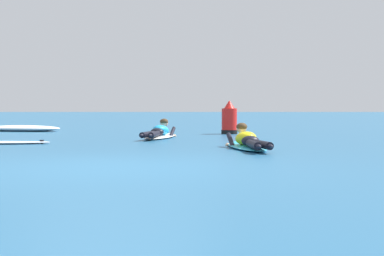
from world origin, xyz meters
TOP-DOWN VIEW (x-y plane):
  - ground_plane at (0.00, 10.00)m, footprint 120.00×120.00m
  - surfer_near at (2.14, 3.47)m, footprint 0.86×2.75m
  - surfer_far at (0.24, 7.35)m, footprint 1.00×2.81m
  - drifting_surfboard at (-3.02, 5.05)m, footprint 2.03×0.65m
  - whitewater_mid_left at (-4.42, 11.59)m, footprint 2.70×1.37m
  - channel_marker_buoy at (2.17, 9.73)m, footprint 0.47×0.47m

SIDE VIEW (x-z plane):
  - ground_plane at x=0.00m, z-range 0.00..0.00m
  - drifting_surfboard at x=-3.02m, z-range -0.05..0.11m
  - whitewater_mid_left at x=-4.42m, z-range -0.01..0.19m
  - surfer_far at x=0.24m, z-range -0.13..0.40m
  - surfer_near at x=2.14m, z-range -0.14..0.40m
  - channel_marker_buoy at x=2.17m, z-range -0.10..0.89m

